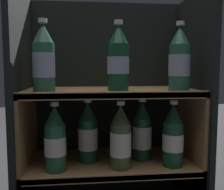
# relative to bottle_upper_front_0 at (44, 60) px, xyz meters

# --- Properties ---
(fridge_back_wall) EXTENTS (0.67, 0.02, 0.83)m
(fridge_back_wall) POSITION_rel_bottle_upper_front_0_xyz_m (0.23, 0.26, -0.16)
(fridge_back_wall) COLOR black
(fridge_back_wall) RESTS_ON ground_plane
(fridge_side_left) EXTENTS (0.02, 0.36, 0.83)m
(fridge_side_left) POSITION_rel_bottle_upper_front_0_xyz_m (-0.09, 0.09, -0.16)
(fridge_side_left) COLOR black
(fridge_side_left) RESTS_ON ground_plane
(fridge_side_right) EXTENTS (0.02, 0.36, 0.83)m
(fridge_side_right) POSITION_rel_bottle_upper_front_0_xyz_m (0.56, 0.09, -0.16)
(fridge_side_right) COLOR black
(fridge_side_right) RESTS_ON ground_plane
(shelf_lower) EXTENTS (0.63, 0.32, 0.20)m
(shelf_lower) POSITION_rel_bottle_upper_front_0_xyz_m (0.23, 0.08, -0.42)
(shelf_lower) COLOR #9E7547
(shelf_lower) RESTS_ON ground_plane
(shelf_upper) EXTENTS (0.63, 0.32, 0.48)m
(shelf_upper) POSITION_rel_bottle_upper_front_0_xyz_m (0.23, 0.08, -0.22)
(shelf_upper) COLOR #9E7547
(shelf_upper) RESTS_ON ground_plane
(bottle_upper_front_0) EXTENTS (0.07, 0.07, 0.24)m
(bottle_upper_front_0) POSITION_rel_bottle_upper_front_0_xyz_m (0.00, 0.00, 0.00)
(bottle_upper_front_0) COLOR #285B42
(bottle_upper_front_0) RESTS_ON shelf_upper
(bottle_upper_front_1) EXTENTS (0.07, 0.07, 0.24)m
(bottle_upper_front_1) POSITION_rel_bottle_upper_front_0_xyz_m (0.25, 0.00, 0.00)
(bottle_upper_front_1) COLOR #144228
(bottle_upper_front_1) RESTS_ON shelf_upper
(bottle_upper_front_2) EXTENTS (0.07, 0.07, 0.24)m
(bottle_upper_front_2) POSITION_rel_bottle_upper_front_0_xyz_m (0.47, 0.00, 0.00)
(bottle_upper_front_2) COLOR #285B42
(bottle_upper_front_2) RESTS_ON shelf_upper
(bottle_lower_front_0) EXTENTS (0.07, 0.07, 0.24)m
(bottle_lower_front_0) POSITION_rel_bottle_upper_front_0_xyz_m (0.03, 0.00, -0.28)
(bottle_lower_front_0) COLOR #1E5638
(bottle_lower_front_0) RESTS_ON shelf_lower
(bottle_lower_front_1) EXTENTS (0.07, 0.07, 0.24)m
(bottle_lower_front_1) POSITION_rel_bottle_upper_front_0_xyz_m (0.26, 0.00, -0.28)
(bottle_lower_front_1) COLOR #384C28
(bottle_lower_front_1) RESTS_ON shelf_lower
(bottle_lower_front_2) EXTENTS (0.07, 0.07, 0.24)m
(bottle_lower_front_2) POSITION_rel_bottle_upper_front_0_xyz_m (0.45, 0.00, -0.28)
(bottle_lower_front_2) COLOR #144228
(bottle_lower_front_2) RESTS_ON shelf_lower
(bottle_lower_back_0) EXTENTS (0.07, 0.07, 0.24)m
(bottle_lower_back_0) POSITION_rel_bottle_upper_front_0_xyz_m (0.15, 0.08, -0.28)
(bottle_lower_back_0) COLOR #144228
(bottle_lower_back_0) RESTS_ON shelf_lower
(bottle_lower_back_1) EXTENTS (0.07, 0.07, 0.24)m
(bottle_lower_back_1) POSITION_rel_bottle_upper_front_0_xyz_m (0.36, 0.08, -0.28)
(bottle_lower_back_1) COLOR #144228
(bottle_lower_back_1) RESTS_ON shelf_lower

